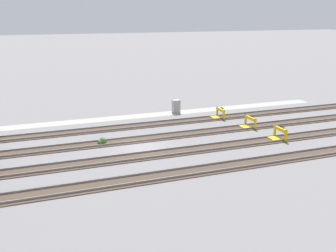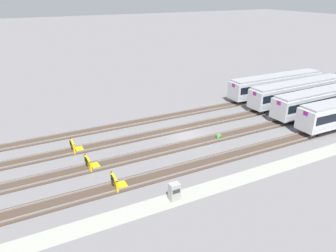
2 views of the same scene
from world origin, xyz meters
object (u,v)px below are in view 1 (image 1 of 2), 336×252
at_px(bumper_stop_nearest_track, 219,114).
at_px(bumper_stop_middle_track, 278,134).
at_px(bumper_stop_near_inner_track, 248,123).
at_px(weed_clump, 102,141).
at_px(electrical_cabinet, 176,106).

bearing_deg(bumper_stop_nearest_track, bumper_stop_middle_track, 100.75).
bearing_deg(bumper_stop_near_inner_track, bumper_stop_middle_track, 96.60).
xyz_separation_m(bumper_stop_nearest_track, weed_clump, (14.61, 4.47, -0.27)).
xyz_separation_m(bumper_stop_near_inner_track, electrical_cabinet, (4.95, -8.76, 0.29)).
bearing_deg(bumper_stop_nearest_track, electrical_cabinet, -47.95).
distance_m(bumper_stop_near_inner_track, weed_clump, 15.83).
height_order(bumper_stop_near_inner_track, bumper_stop_middle_track, same).
height_order(bumper_stop_near_inner_track, electrical_cabinet, electrical_cabinet).
bearing_deg(electrical_cabinet, bumper_stop_near_inner_track, 119.48).
bearing_deg(weed_clump, bumper_stop_near_inner_track, 179.46).
height_order(bumper_stop_nearest_track, electrical_cabinet, electrical_cabinet).
xyz_separation_m(bumper_stop_middle_track, weed_clump, (16.35, -4.73, -0.27)).
height_order(bumper_stop_middle_track, weed_clump, bumper_stop_middle_track).
bearing_deg(bumper_stop_middle_track, electrical_cabinet, -67.66).
bearing_deg(electrical_cabinet, bumper_stop_nearest_track, 132.05).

